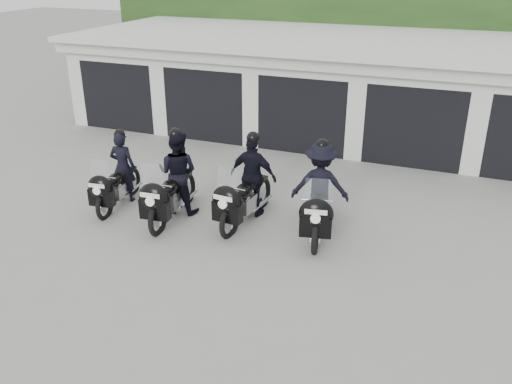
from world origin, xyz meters
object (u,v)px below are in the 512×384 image
at_px(police_bike_c, 249,183).
at_px(police_bike_d, 320,192).
at_px(police_bike_b, 174,179).
at_px(police_bike_a, 118,176).

xyz_separation_m(police_bike_c, police_bike_d, (1.54, 0.05, 0.01)).
xyz_separation_m(police_bike_b, police_bike_d, (3.13, 0.49, 0.01)).
bearing_deg(police_bike_b, police_bike_c, 10.37).
height_order(police_bike_a, police_bike_b, police_bike_b).
height_order(police_bike_b, police_bike_d, police_bike_b).
height_order(police_bike_a, police_bike_d, police_bike_d).
relative_size(police_bike_a, police_bike_b, 0.89).
distance_m(police_bike_a, police_bike_d, 4.63).
bearing_deg(police_bike_d, police_bike_c, 170.05).
bearing_deg(police_bike_d, police_bike_b, 177.01).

